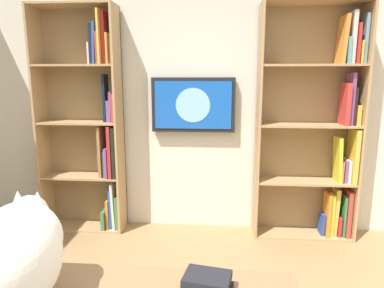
# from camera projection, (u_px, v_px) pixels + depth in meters

# --- Properties ---
(wall_back) EXTENTS (4.52, 0.06, 2.70)m
(wall_back) POSITION_uv_depth(u_px,v_px,m) (192.00, 97.00, 3.38)
(wall_back) COLOR silver
(wall_back) RESTS_ON ground
(bookshelf_left) EXTENTS (0.95, 0.28, 2.21)m
(bookshelf_left) POSITION_uv_depth(u_px,v_px,m) (320.00, 129.00, 3.18)
(bookshelf_left) COLOR tan
(bookshelf_left) RESTS_ON ground
(bookshelf_right) EXTENTS (0.81, 0.28, 2.21)m
(bookshelf_right) POSITION_uv_depth(u_px,v_px,m) (91.00, 125.00, 3.35)
(bookshelf_right) COLOR tan
(bookshelf_right) RESTS_ON ground
(wall_mounted_tv) EXTENTS (0.82, 0.07, 0.53)m
(wall_mounted_tv) POSITION_uv_depth(u_px,v_px,m) (193.00, 105.00, 3.31)
(wall_mounted_tv) COLOR black
(cat) EXTENTS (0.32, 0.57, 0.37)m
(cat) POSITION_uv_depth(u_px,v_px,m) (11.00, 256.00, 1.12)
(cat) COLOR white
(cat) RESTS_ON desk
(desk_book_stack) EXTENTS (0.19, 0.15, 0.07)m
(desk_book_stack) POSITION_uv_depth(u_px,v_px,m) (208.00, 284.00, 1.23)
(desk_book_stack) COLOR black
(desk_book_stack) RESTS_ON desk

